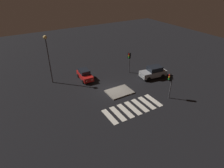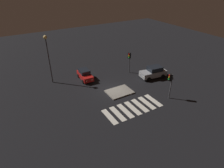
# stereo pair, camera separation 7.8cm
# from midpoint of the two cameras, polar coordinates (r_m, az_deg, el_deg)

# --- Properties ---
(ground_plane) EXTENTS (80.00, 80.00, 0.00)m
(ground_plane) POSITION_cam_midpoint_polar(r_m,az_deg,el_deg) (29.07, -0.08, -1.72)
(ground_plane) COLOR black
(traffic_island) EXTENTS (3.65, 2.75, 0.18)m
(traffic_island) POSITION_cam_midpoint_polar(r_m,az_deg,el_deg) (28.44, 2.10, -2.31)
(traffic_island) COLOR gray
(traffic_island) RESTS_ON ground
(car_red) EXTENTS (1.92, 3.84, 1.64)m
(car_red) POSITION_cam_midpoint_polar(r_m,az_deg,el_deg) (32.00, -8.05, 2.72)
(car_red) COLOR red
(car_red) RESTS_ON ground
(car_silver) EXTENTS (4.56, 2.51, 1.91)m
(car_silver) POSITION_cam_midpoint_polar(r_m,az_deg,el_deg) (32.97, 11.97, 3.44)
(car_silver) COLOR #9EA0A5
(car_silver) RESTS_ON ground
(traffic_light_east) EXTENTS (0.54, 0.54, 3.70)m
(traffic_light_east) POSITION_cam_midpoint_polar(r_m,az_deg,el_deg) (26.94, 16.70, 1.09)
(traffic_light_east) COLOR #47474C
(traffic_light_east) RESTS_ON ground
(traffic_light_north) EXTENTS (0.53, 0.54, 3.71)m
(traffic_light_north) POSITION_cam_midpoint_polar(r_m,az_deg,el_deg) (33.13, 5.02, 7.67)
(traffic_light_north) COLOR #47474C
(traffic_light_north) RESTS_ON ground
(street_lamp) EXTENTS (0.56, 0.56, 7.57)m
(street_lamp) POSITION_cam_midpoint_polar(r_m,az_deg,el_deg) (30.47, -18.48, 9.01)
(street_lamp) COLOR #47474C
(street_lamp) RESTS_ON ground
(crosswalk_near) EXTENTS (7.60, 3.20, 0.02)m
(crosswalk_near) POSITION_cam_midpoint_polar(r_m,az_deg,el_deg) (25.42, 6.05, -7.02)
(crosswalk_near) COLOR silver
(crosswalk_near) RESTS_ON ground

